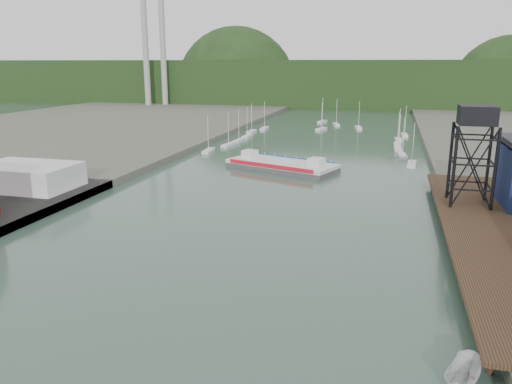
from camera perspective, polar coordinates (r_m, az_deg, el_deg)
The scene contains 8 objects.
east_pier at distance 77.55m, azimuth 25.67°, elevation -4.01°, with size 14.00×70.00×2.45m.
white_shed at distance 103.83m, azimuth -24.72°, elevation 1.65°, with size 18.00×12.00×4.50m, color silver.
lift_tower at distance 87.03m, azimuth 23.90°, elevation 7.38°, with size 6.50×6.50×16.00m.
marina_sailboats at distance 169.19m, azimuth 7.57°, elevation 6.19°, with size 57.71×92.65×0.90m.
smokestacks at distance 289.81m, azimuth -11.52°, elevation 15.36°, with size 11.20×8.20×60.00m.
distant_hills at distance 330.22m, azimuth 10.80°, elevation 11.86°, with size 500.00×120.00×80.00m.
chain_ferry at distance 118.95m, azimuth 2.95°, elevation 3.11°, with size 27.86×18.51×3.73m.
motorboat at distance 44.14m, azimuth 22.60°, elevation -18.95°, with size 2.21×5.88×2.27m, color silver.
Camera 1 is at (21.82, -27.55, 24.72)m, focal length 35.00 mm.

